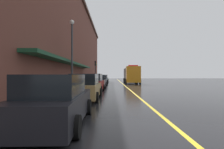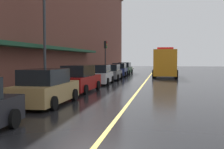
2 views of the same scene
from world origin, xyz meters
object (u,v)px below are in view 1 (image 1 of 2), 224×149
at_px(parked_car_0, 56,101).
at_px(street_lamp_left, 72,47).
at_px(parked_car_4, 101,80).
at_px(parking_meter_2, 91,79).
at_px(parked_car_3, 98,81).
at_px(parked_car_2, 94,83).
at_px(parked_car_6, 104,79).
at_px(parked_car_1, 85,87).
at_px(parking_meter_0, 41,89).
at_px(parked_car_5, 103,79).
at_px(parking_meter_1, 32,90).
at_px(utility_truck, 131,75).
at_px(traffic_light_near, 95,68).

height_order(parked_car_0, street_lamp_left, street_lamp_left).
height_order(parked_car_4, parking_meter_2, parked_car_4).
bearing_deg(parked_car_3, parking_meter_2, 23.44).
height_order(parked_car_0, parked_car_2, parked_car_2).
bearing_deg(parked_car_0, parked_car_3, -1.71).
xyz_separation_m(parked_car_6, street_lamp_left, (-2.00, -24.32, 3.59)).
height_order(parked_car_6, parking_meter_2, parked_car_6).
distance_m(parked_car_1, street_lamp_left, 6.05).
distance_m(parked_car_3, parked_car_4, 5.42).
bearing_deg(parking_meter_0, street_lamp_left, 94.04).
height_order(parked_car_5, parking_meter_1, parked_car_5).
bearing_deg(parked_car_3, parked_car_0, 177.81).
bearing_deg(parked_car_1, parking_meter_0, 160.89).
bearing_deg(parked_car_6, parking_meter_2, 175.55).
distance_m(utility_truck, parking_meter_0, 27.92).
height_order(parked_car_6, utility_truck, utility_truck).
bearing_deg(parked_car_1, parked_car_6, 0.23).
xyz_separation_m(parked_car_5, parking_meter_2, (-1.49, -8.39, 0.26)).
bearing_deg(parked_car_1, parked_car_4, 0.02).
distance_m(parked_car_2, street_lamp_left, 4.23).
relative_size(parked_car_0, parked_car_5, 1.03).
bearing_deg(parked_car_3, traffic_light_near, 6.48).
bearing_deg(parked_car_2, parked_car_3, 1.95).
bearing_deg(traffic_light_near, parking_meter_0, -90.14).
xyz_separation_m(parked_car_3, parked_car_6, (-0.04, 17.09, 0.00)).
bearing_deg(parked_car_0, parking_meter_1, 48.21).
distance_m(parked_car_1, parked_car_3, 11.67).
height_order(parked_car_3, parking_meter_1, parked_car_3).
bearing_deg(parked_car_3, parking_meter_1, 173.05).
height_order(utility_truck, parking_meter_1, utility_truck).
relative_size(parked_car_0, utility_truck, 0.52).
relative_size(parked_car_1, traffic_light_near, 1.09).
bearing_deg(parked_car_3, utility_truck, -29.71).
height_order(parking_meter_2, traffic_light_near, traffic_light_near).
xyz_separation_m(parked_car_4, parking_meter_2, (-1.47, -2.40, 0.28)).
bearing_deg(parked_car_4, parking_meter_1, 175.43).
bearing_deg(street_lamp_left, parked_car_4, 80.71).
distance_m(parked_car_0, parked_car_3, 17.77).
bearing_deg(parking_meter_0, parking_meter_1, -90.00).
bearing_deg(parked_car_5, parking_meter_1, 175.64).
bearing_deg(utility_truck, parked_car_2, -18.31).
xyz_separation_m(parked_car_0, parked_car_2, (0.04, 11.65, 0.05)).
bearing_deg(parked_car_5, parking_meter_0, 175.54).
height_order(parked_car_4, traffic_light_near, traffic_light_near).
xyz_separation_m(parked_car_1, parking_meter_1, (-1.42, -4.93, 0.23)).
height_order(parked_car_4, parked_car_5, parked_car_5).
bearing_deg(parked_car_4, parked_car_6, -0.41).
height_order(parked_car_3, parked_car_5, parked_car_3).
bearing_deg(parked_car_0, utility_truck, -13.12).
relative_size(parked_car_5, parking_meter_2, 3.36).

